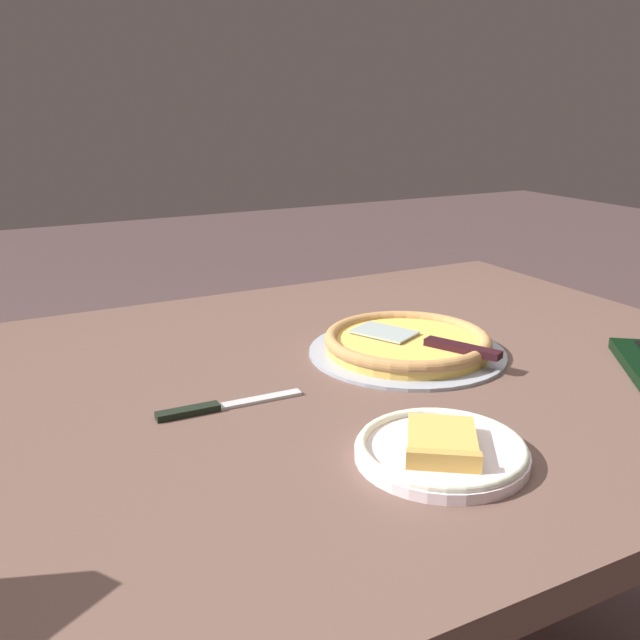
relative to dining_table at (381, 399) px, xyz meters
name	(u,v)px	position (x,y,z in m)	size (l,w,h in m)	color
dining_table	(381,399)	(0.00, 0.00, 0.00)	(1.31, 1.09, 0.72)	brown
pizza_plate	(441,449)	(-0.11, -0.30, 0.08)	(0.21, 0.21, 0.04)	white
pizza_tray	(407,344)	(0.07, 0.03, 0.08)	(0.34, 0.34, 0.04)	#9BA2AF
table_knife	(216,407)	(-0.31, -0.04, 0.07)	(0.22, 0.03, 0.01)	silver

